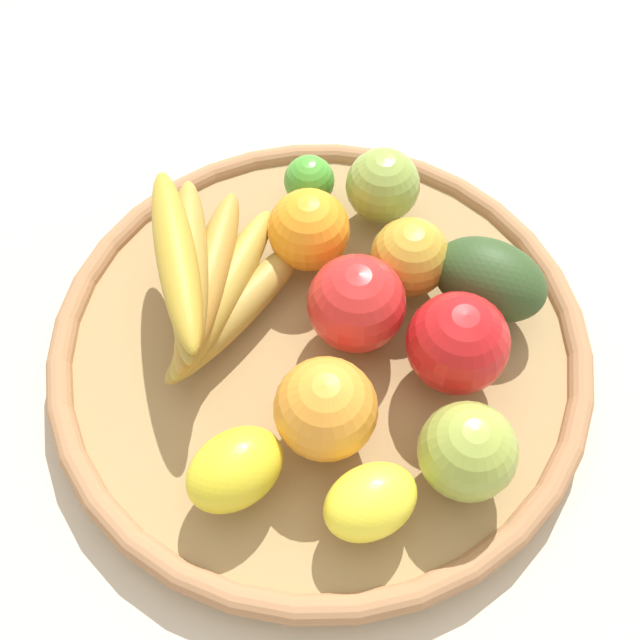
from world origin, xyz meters
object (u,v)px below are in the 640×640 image
object	(u,v)px
orange_0	(304,230)
orange_1	(326,409)
apple_2	(410,257)
apple_4	(467,451)
avocado	(489,279)
lime_0	(309,181)
lemon_0	(235,469)
lemon_1	(370,502)
banana_bunch	(208,279)
apple_1	(458,343)
apple_3	(383,185)
apple_0	(357,307)

from	to	relation	value
orange_0	orange_1	size ratio (longest dim) A/B	0.92
apple_2	apple_4	world-z (taller)	apple_4
avocado	lime_0	bearing A→B (deg)	-135.13
apple_2	lime_0	size ratio (longest dim) A/B	1.44
lemon_0	lemon_1	bearing A→B (deg)	69.76
orange_0	banana_bunch	distance (m)	0.09
orange_0	orange_1	bearing A→B (deg)	-0.70
apple_1	apple_4	world-z (taller)	apple_1
orange_0	apple_4	size ratio (longest dim) A/B	0.99
apple_1	apple_2	world-z (taller)	apple_1
lime_0	apple_3	bearing A→B (deg)	70.34
lemon_1	apple_1	bearing A→B (deg)	142.91
banana_bunch	apple_0	bearing A→B (deg)	71.96
orange_1	banana_bunch	size ratio (longest dim) A/B	0.42
apple_3	lime_0	distance (m)	0.07
apple_1	banana_bunch	bearing A→B (deg)	-113.03
apple_1	apple_4	size ratio (longest dim) A/B	1.12
apple_2	lemon_0	bearing A→B (deg)	-43.06
orange_0	apple_3	xyz separation A→B (m)	(-0.04, 0.07, -0.00)
apple_1	lemon_0	distance (m)	0.19
lemon_0	banana_bunch	bearing A→B (deg)	-175.87
orange_1	apple_3	size ratio (longest dim) A/B	1.15
orange_1	lemon_0	world-z (taller)	orange_1
orange_0	apple_1	bearing A→B (deg)	39.35
avocado	lime_0	world-z (taller)	avocado
orange_0	apple_2	world-z (taller)	orange_0
avocado	lemon_0	world-z (taller)	avocado
orange_0	lime_0	xyz separation A→B (m)	(-0.07, 0.01, -0.01)
orange_0	apple_0	xyz separation A→B (m)	(0.08, 0.03, 0.00)
banana_bunch	apple_2	bearing A→B (deg)	93.63
orange_0	avocado	bearing A→B (deg)	65.35
orange_0	orange_1	world-z (taller)	orange_1
avocado	apple_3	bearing A→B (deg)	-147.89
avocado	apple_0	distance (m)	0.11
banana_bunch	apple_4	xyz separation A→B (m)	(0.16, 0.17, -0.01)
banana_bunch	apple_3	world-z (taller)	banana_bunch
apple_1	lime_0	xyz separation A→B (m)	(-0.19, -0.09, -0.02)
lime_0	lemon_0	bearing A→B (deg)	-16.87
orange_1	lime_0	size ratio (longest dim) A/B	1.64
apple_2	lime_0	world-z (taller)	apple_2
avocado	lemon_1	distance (m)	0.21
apple_4	lemon_1	world-z (taller)	apple_4
apple_3	lemon_1	distance (m)	0.28
avocado	lemon_1	xyz separation A→B (m)	(0.17, -0.12, -0.01)
orange_1	apple_4	bearing A→B (deg)	65.82
apple_0	lime_0	size ratio (longest dim) A/B	1.70
avocado	apple_4	xyz separation A→B (m)	(0.14, -0.05, 0.00)
orange_0	apple_0	world-z (taller)	apple_0
banana_bunch	apple_2	xyz separation A→B (m)	(-0.01, 0.16, -0.01)
apple_3	apple_2	size ratio (longest dim) A/B	0.99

